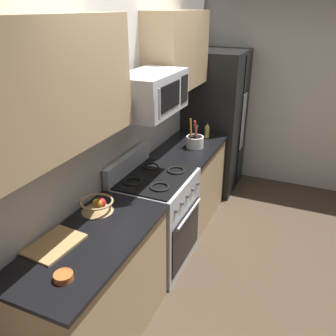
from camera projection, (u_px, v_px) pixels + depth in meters
The scene contains 15 objects.
ground_plane at pixel (214, 275), 3.39m from camera, with size 16.00×16.00×0.00m, color #473828.
wall_back at pixel (117, 132), 3.21m from camera, with size 8.00×0.10×2.60m, color beige.
counter_left at pixel (96, 291), 2.57m from camera, with size 1.26×0.62×0.91m.
range_oven at pixel (156, 219), 3.42m from camera, with size 0.76×0.66×1.09m.
counter_right at pixel (189, 182), 4.18m from camera, with size 1.02×0.62×0.91m.
refrigerator at pixel (215, 122), 4.76m from camera, with size 0.82×0.73×1.84m.
wall_right at pixel (270, 90), 4.82m from camera, with size 0.10×8.00×2.60m, color beige.
microwave at pixel (151, 93), 2.92m from camera, with size 0.71×0.44×0.33m.
upper_cabinets_left at pixel (50, 86), 2.02m from camera, with size 1.25×0.34×0.76m.
upper_cabinets_right at pixel (177, 51), 3.63m from camera, with size 1.01×0.34×0.76m.
utensil_crock at pixel (195, 141), 3.91m from camera, with size 0.19×0.19×0.33m.
fruit_basket at pixel (98, 205), 2.70m from camera, with size 0.25×0.25×0.11m.
cutting_board at pixel (55, 244), 2.32m from camera, with size 0.36×0.26×0.02m, color tan.
bottle_oil at pixel (207, 131), 4.20m from camera, with size 0.05×0.05×0.19m.
prep_bowl at pixel (63, 276), 2.03m from camera, with size 0.11×0.11×0.04m.
Camera 1 is at (-2.62, -0.65, 2.34)m, focal length 37.99 mm.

